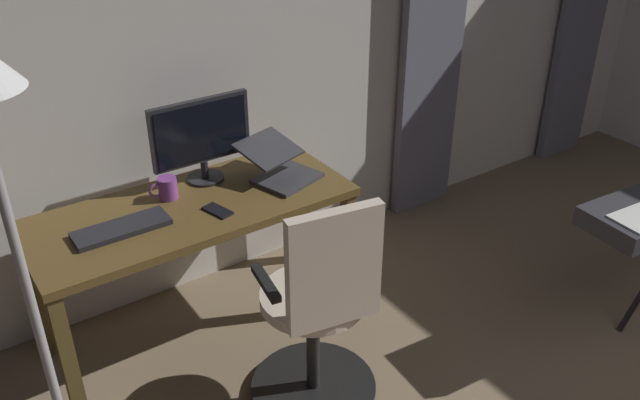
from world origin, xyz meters
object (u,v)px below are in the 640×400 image
office_chair (319,315)px  desk (193,223)px  laptop (280,167)px  mug_tea (167,188)px  computer_monitor (201,135)px  computer_keyboard (122,228)px  cell_phone_face_up (218,211)px  floor_lamp (1,192)px

office_chair → desk: bearing=115.3°
desk → laptop: bearing=179.4°
mug_tea → computer_monitor: bearing=-160.9°
computer_keyboard → laptop: (-0.81, -0.03, 0.04)m
computer_keyboard → mug_tea: bearing=-151.1°
office_chair → mug_tea: 0.94m
cell_phone_face_up → floor_lamp: bearing=20.3°
cell_phone_face_up → floor_lamp: (0.89, 0.63, 0.66)m
office_chair → laptop: bearing=79.6°
office_chair → floor_lamp: size_ratio=0.58×
desk → laptop: (-0.48, 0.01, 0.15)m
computer_keyboard → laptop: bearing=-177.6°
floor_lamp → cell_phone_face_up: bearing=-144.8°
office_chair → floor_lamp: floor_lamp is taller
office_chair → computer_monitor: 1.04m
office_chair → computer_keyboard: (0.54, -0.70, 0.25)m
computer_keyboard → computer_monitor: bearing=-155.3°
office_chair → computer_keyboard: size_ratio=2.61×
mug_tea → floor_lamp: bearing=48.9°
computer_keyboard → mug_tea: 0.32m
desk → cell_phone_face_up: bearing=119.9°
office_chair → cell_phone_face_up: size_ratio=7.35×
office_chair → computer_keyboard: office_chair is taller
computer_keyboard → floor_lamp: 1.09m
mug_tea → floor_lamp: (0.76, 0.87, 0.62)m
laptop → floor_lamp: bearing=13.5°
office_chair → cell_phone_face_up: bearing=111.9°
computer_monitor → floor_lamp: (0.99, 0.95, 0.44)m
computer_monitor → floor_lamp: bearing=43.9°
mug_tea → computer_keyboard: bearing=28.9°
cell_phone_face_up → floor_lamp: floor_lamp is taller
computer_monitor → computer_keyboard: bearing=24.7°
computer_monitor → floor_lamp: size_ratio=0.27×
desk → laptop: laptop is taller
floor_lamp → computer_monitor: bearing=-136.1°
desk → office_chair: (-0.20, 0.74, -0.14)m
computer_keyboard → laptop: size_ratio=0.97×
laptop → cell_phone_face_up: size_ratio=2.90×
computer_monitor → mug_tea: (0.23, 0.08, -0.18)m
desk → office_chair: office_chair is taller
computer_monitor → cell_phone_face_up: (0.09, 0.32, -0.23)m
desk → floor_lamp: floor_lamp is taller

